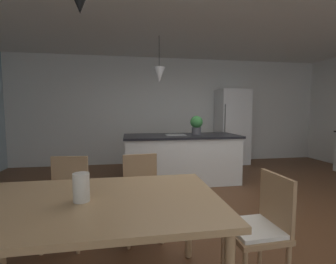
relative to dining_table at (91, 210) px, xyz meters
The scene contains 11 objects.
ground_plane 2.03m from the dining_table, 41.30° to the left, with size 10.00×8.40×0.04m, color brown.
wall_back_kitchen 4.78m from the dining_table, 72.43° to the left, with size 10.00×0.12×2.70m, color silver.
dining_table is the anchor object (origin of this frame).
chair_far_right 0.99m from the dining_table, 66.58° to the left, with size 0.44×0.44×0.87m.
chair_kitchen_end 1.26m from the dining_table, ahead, with size 0.42×0.42×0.87m.
chair_far_left 0.99m from the dining_table, 113.43° to the left, with size 0.44×0.44×0.87m.
kitchen_island 3.00m from the dining_table, 65.66° to the left, with size 2.14×0.90×0.91m.
refrigerator 5.03m from the dining_table, 54.94° to the left, with size 0.76×0.67×1.90m.
pendant_over_island_main 3.13m from the dining_table, 73.34° to the left, with size 0.21×0.21×0.84m.
potted_plant_on_island 3.15m from the dining_table, 60.73° to the left, with size 0.24×0.24×0.36m.
vase_on_dining_table 0.17m from the dining_table, 166.44° to the right, with size 0.11×0.11×0.19m.
Camera 1 is at (-1.18, -2.84, 1.35)m, focal length 25.12 mm.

